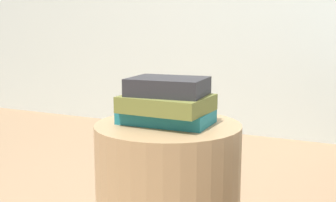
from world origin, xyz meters
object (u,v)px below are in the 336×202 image
side_table (168,199)px  book_charcoal (168,86)px  book_olive (167,103)px  book_teal (166,117)px

side_table → book_charcoal: size_ratio=2.17×
side_table → book_olive: book_olive is taller
book_charcoal → side_table: bearing=-83.9°
book_teal → book_charcoal: bearing=-21.8°
side_table → book_charcoal: book_charcoal is taller
side_table → book_teal: (-0.01, 0.01, 0.28)m
book_teal → book_charcoal: book_charcoal is taller
side_table → book_teal: size_ratio=1.78×
book_teal → book_olive: book_olive is taller
book_teal → book_olive: bearing=-59.6°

